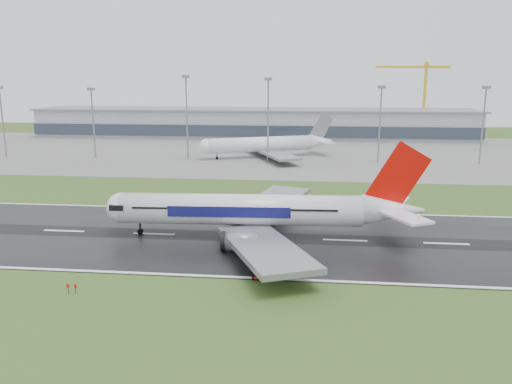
# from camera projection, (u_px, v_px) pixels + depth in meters

# --- Properties ---
(ground) EXTENTS (520.00, 520.00, 0.00)m
(ground) POSITION_uv_depth(u_px,v_px,m) (154.00, 234.00, 107.00)
(ground) COLOR #314E1C
(ground) RESTS_ON ground
(runway) EXTENTS (400.00, 45.00, 0.10)m
(runway) POSITION_uv_depth(u_px,v_px,m) (154.00, 234.00, 106.99)
(runway) COLOR black
(runway) RESTS_ON ground
(apron) EXTENTS (400.00, 130.00, 0.08)m
(apron) POSITION_uv_depth(u_px,v_px,m) (238.00, 151.00, 228.23)
(apron) COLOR slate
(apron) RESTS_ON ground
(terminal) EXTENTS (240.00, 36.00, 15.00)m
(terminal) POSITION_uv_depth(u_px,v_px,m) (253.00, 123.00, 284.79)
(terminal) COLOR #9698A1
(terminal) RESTS_ON ground
(main_airliner) EXTENTS (68.32, 65.37, 19.28)m
(main_airliner) POSITION_uv_depth(u_px,v_px,m) (263.00, 191.00, 103.16)
(main_airliner) COLOR silver
(main_airliner) RESTS_ON runway
(parked_airliner) EXTENTS (76.56, 74.44, 17.41)m
(parked_airliner) POSITION_uv_depth(u_px,v_px,m) (266.00, 136.00, 210.02)
(parked_airliner) COLOR white
(parked_airliner) RESTS_ON apron
(tower_crane) EXTENTS (41.88, 7.02, 41.58)m
(tower_crane) POSITION_uv_depth(u_px,v_px,m) (424.00, 99.00, 286.29)
(tower_crane) COLOR gold
(tower_crane) RESTS_ON ground
(runway_sign) EXTENTS (2.29, 0.81, 1.04)m
(runway_sign) POSITION_uv_depth(u_px,v_px,m) (259.00, 278.00, 82.16)
(runway_sign) COLOR black
(runway_sign) RESTS_ON ground
(floodmast_0) EXTENTS (0.64, 0.64, 28.05)m
(floodmast_0) POSITION_uv_depth(u_px,v_px,m) (3.00, 123.00, 210.98)
(floodmast_0) COLOR gray
(floodmast_0) RESTS_ON ground
(floodmast_1) EXTENTS (0.64, 0.64, 27.51)m
(floodmast_1) POSITION_uv_depth(u_px,v_px,m) (93.00, 125.00, 206.89)
(floodmast_1) COLOR gray
(floodmast_1) RESTS_ON ground
(floodmast_2) EXTENTS (0.64, 0.64, 32.40)m
(floodmast_2) POSITION_uv_depth(u_px,v_px,m) (187.00, 120.00, 202.22)
(floodmast_2) COLOR gray
(floodmast_2) RESTS_ON ground
(floodmast_3) EXTENTS (0.64, 0.64, 31.44)m
(floodmast_3) POSITION_uv_depth(u_px,v_px,m) (268.00, 121.00, 198.89)
(floodmast_3) COLOR gray
(floodmast_3) RESTS_ON ground
(floodmast_4) EXTENTS (0.64, 0.64, 28.49)m
(floodmast_4) POSITION_uv_depth(u_px,v_px,m) (380.00, 126.00, 194.66)
(floodmast_4) COLOR gray
(floodmast_4) RESTS_ON ground
(floodmast_5) EXTENTS (0.64, 0.64, 28.40)m
(floodmast_5) POSITION_uv_depth(u_px,v_px,m) (483.00, 127.00, 190.65)
(floodmast_5) COLOR gray
(floodmast_5) RESTS_ON ground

